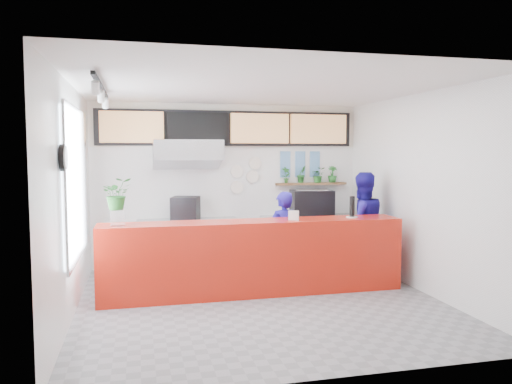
{
  "coord_description": "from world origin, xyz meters",
  "views": [
    {
      "loc": [
        -1.66,
        -6.72,
        2.11
      ],
      "look_at": [
        0.1,
        0.7,
        1.5
      ],
      "focal_mm": 35.0,
      "sensor_mm": 36.0,
      "label": 1
    }
  ],
  "objects_px": {
    "service_counter": "(254,257)",
    "staff_center": "(283,237)",
    "staff_right": "(362,224)",
    "espresso_machine": "(312,203)",
    "panini_oven": "(186,208)",
    "pepper_mill": "(352,206)"
  },
  "relations": [
    {
      "from": "service_counter",
      "to": "staff_center",
      "type": "bearing_deg",
      "value": 42.16
    },
    {
      "from": "espresso_machine",
      "to": "staff_center",
      "type": "distance_m",
      "value": 1.62
    },
    {
      "from": "service_counter",
      "to": "espresso_machine",
      "type": "xyz_separation_m",
      "value": [
        1.54,
        1.8,
        0.6
      ]
    },
    {
      "from": "staff_right",
      "to": "pepper_mill",
      "type": "xyz_separation_m",
      "value": [
        -0.47,
        -0.65,
        0.39
      ]
    },
    {
      "from": "espresso_machine",
      "to": "panini_oven",
      "type": "bearing_deg",
      "value": -173.58
    },
    {
      "from": "panini_oven",
      "to": "staff_center",
      "type": "xyz_separation_m",
      "value": [
        1.45,
        -1.25,
        -0.37
      ]
    },
    {
      "from": "espresso_machine",
      "to": "staff_right",
      "type": "distance_m",
      "value": 1.28
    },
    {
      "from": "espresso_machine",
      "to": "staff_center",
      "type": "relative_size",
      "value": 0.52
    },
    {
      "from": "panini_oven",
      "to": "espresso_machine",
      "type": "distance_m",
      "value": 2.38
    },
    {
      "from": "staff_center",
      "to": "staff_right",
      "type": "relative_size",
      "value": 0.83
    },
    {
      "from": "panini_oven",
      "to": "espresso_machine",
      "type": "height_order",
      "value": "espresso_machine"
    },
    {
      "from": "espresso_machine",
      "to": "pepper_mill",
      "type": "bearing_deg",
      "value": -83.08
    },
    {
      "from": "service_counter",
      "to": "staff_right",
      "type": "relative_size",
      "value": 2.54
    },
    {
      "from": "service_counter",
      "to": "espresso_machine",
      "type": "height_order",
      "value": "espresso_machine"
    },
    {
      "from": "pepper_mill",
      "to": "espresso_machine",
      "type": "bearing_deg",
      "value": 90.5
    },
    {
      "from": "staff_center",
      "to": "pepper_mill",
      "type": "xyz_separation_m",
      "value": [
        0.95,
        -0.55,
        0.53
      ]
    },
    {
      "from": "espresso_machine",
      "to": "pepper_mill",
      "type": "relative_size",
      "value": 2.43
    },
    {
      "from": "staff_center",
      "to": "pepper_mill",
      "type": "relative_size",
      "value": 4.68
    },
    {
      "from": "service_counter",
      "to": "staff_right",
      "type": "xyz_separation_m",
      "value": [
        2.03,
        0.64,
        0.34
      ]
    },
    {
      "from": "espresso_machine",
      "to": "pepper_mill",
      "type": "height_order",
      "value": "pepper_mill"
    },
    {
      "from": "panini_oven",
      "to": "espresso_machine",
      "type": "relative_size",
      "value": 0.6
    },
    {
      "from": "service_counter",
      "to": "pepper_mill",
      "type": "distance_m",
      "value": 1.72
    }
  ]
}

